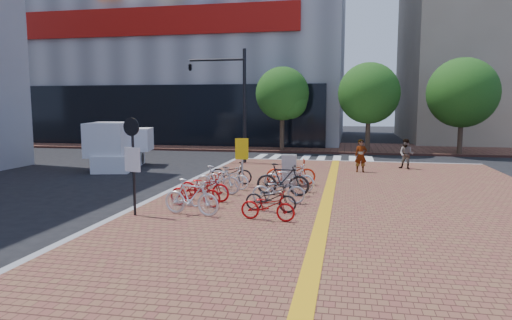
% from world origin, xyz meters
% --- Properties ---
extents(ground, '(120.00, 120.00, 0.00)m').
position_xyz_m(ground, '(0.00, 0.00, 0.00)').
color(ground, black).
rests_on(ground, ground).
extents(sidewalk, '(14.00, 34.00, 0.15)m').
position_xyz_m(sidewalk, '(3.00, -5.00, 0.07)').
color(sidewalk, brown).
rests_on(sidewalk, ground).
extents(tactile_strip, '(0.40, 34.00, 0.01)m').
position_xyz_m(tactile_strip, '(2.00, -5.00, 0.16)').
color(tactile_strip, gold).
rests_on(tactile_strip, sidewalk).
extents(kerb_west, '(0.25, 34.00, 0.15)m').
position_xyz_m(kerb_west, '(-4.00, -5.00, 0.08)').
color(kerb_west, gray).
rests_on(kerb_west, ground).
extents(kerb_north, '(14.00, 0.25, 0.15)m').
position_xyz_m(kerb_north, '(3.00, 12.00, 0.08)').
color(kerb_north, gray).
rests_on(kerb_north, ground).
extents(far_sidewalk, '(70.00, 8.00, 0.15)m').
position_xyz_m(far_sidewalk, '(0.00, 21.00, 0.07)').
color(far_sidewalk, brown).
rests_on(far_sidewalk, ground).
extents(department_store, '(36.00, 24.27, 28.00)m').
position_xyz_m(department_store, '(-15.99, 31.95, 13.98)').
color(department_store, gray).
rests_on(department_store, ground).
extents(crosswalk, '(7.50, 4.00, 0.01)m').
position_xyz_m(crosswalk, '(0.50, 14.00, 0.01)').
color(crosswalk, silver).
rests_on(crosswalk, ground).
extents(street_trees, '(16.20, 4.60, 6.35)m').
position_xyz_m(street_trees, '(5.04, 17.45, 4.10)').
color(street_trees, '#38281E').
rests_on(street_trees, far_sidewalk).
extents(bike_0, '(1.86, 0.81, 1.08)m').
position_xyz_m(bike_0, '(-1.86, -2.35, 0.69)').
color(bike_0, silver).
rests_on(bike_0, sidewalk).
extents(bike_1, '(1.79, 0.76, 0.92)m').
position_xyz_m(bike_1, '(-2.13, -1.20, 0.61)').
color(bike_1, '#AF0C0D').
rests_on(bike_1, sidewalk).
extents(bike_2, '(1.95, 0.94, 0.98)m').
position_xyz_m(bike_2, '(-2.11, -0.32, 0.64)').
color(bike_2, red).
rests_on(bike_2, sidewalk).
extents(bike_3, '(1.78, 0.64, 1.05)m').
position_xyz_m(bike_3, '(-2.00, 0.92, 0.67)').
color(bike_3, silver).
rests_on(bike_3, sidewalk).
extents(bike_4, '(1.79, 0.79, 0.91)m').
position_xyz_m(bike_4, '(-1.90, 1.94, 0.61)').
color(bike_4, white).
rests_on(bike_4, sidewalk).
extents(bike_5, '(1.89, 0.87, 0.96)m').
position_xyz_m(bike_5, '(-2.07, 3.19, 0.63)').
color(bike_5, black).
rests_on(bike_5, sidewalk).
extents(bike_6, '(1.64, 0.73, 0.83)m').
position_xyz_m(bike_6, '(0.47, -2.50, 0.57)').
color(bike_6, '#B70D0E').
rests_on(bike_6, sidewalk).
extents(bike_7, '(1.67, 0.74, 0.85)m').
position_xyz_m(bike_7, '(0.38, -1.44, 0.57)').
color(bike_7, black).
rests_on(bike_7, sidewalk).
extents(bike_8, '(1.82, 0.81, 0.93)m').
position_xyz_m(bike_8, '(0.44, -0.23, 0.61)').
color(bike_8, '#B2B2B7').
rests_on(bike_8, sidewalk).
extents(bike_9, '(1.97, 0.65, 1.17)m').
position_xyz_m(bike_9, '(0.39, 1.12, 0.73)').
color(bike_9, black).
rests_on(bike_9, sidewalk).
extents(bike_10, '(2.03, 0.91, 1.03)m').
position_xyz_m(bike_10, '(0.50, 1.98, 0.67)').
color(bike_10, silver).
rests_on(bike_10, sidewalk).
extents(bike_11, '(2.10, 1.06, 1.06)m').
position_xyz_m(bike_11, '(0.40, 3.38, 0.68)').
color(bike_11, red).
rests_on(bike_11, sidewalk).
extents(pedestrian_a, '(0.63, 0.45, 1.60)m').
position_xyz_m(pedestrian_a, '(3.29, 7.62, 0.95)').
color(pedestrian_a, gray).
rests_on(pedestrian_a, sidewalk).
extents(pedestrian_b, '(0.92, 0.83, 1.53)m').
position_xyz_m(pedestrian_b, '(5.59, 9.18, 0.91)').
color(pedestrian_b, '#4F5265').
rests_on(pedestrian_b, sidewalk).
extents(utility_box, '(0.60, 0.45, 1.26)m').
position_xyz_m(utility_box, '(0.35, 3.19, 0.78)').
color(utility_box, '#B1B0B5').
rests_on(utility_box, sidewalk).
extents(yellow_sign, '(0.52, 0.18, 1.94)m').
position_xyz_m(yellow_sign, '(-1.47, 2.62, 1.49)').
color(yellow_sign, '#B7B7BC').
rests_on(yellow_sign, sidewalk).
extents(notice_sign, '(0.53, 0.17, 2.90)m').
position_xyz_m(notice_sign, '(-3.50, -2.73, 1.98)').
color(notice_sign, black).
rests_on(notice_sign, sidewalk).
extents(traffic_light_pole, '(3.41, 1.31, 6.34)m').
position_xyz_m(traffic_light_pole, '(-4.53, 10.08, 4.53)').
color(traffic_light_pole, black).
rests_on(traffic_light_pole, sidewalk).
extents(box_truck, '(2.82, 4.62, 2.49)m').
position_xyz_m(box_truck, '(-9.37, 7.40, 1.17)').
color(box_truck, silver).
rests_on(box_truck, ground).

